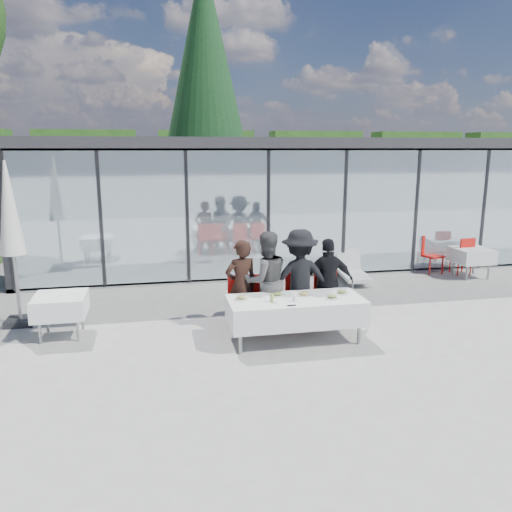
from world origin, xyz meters
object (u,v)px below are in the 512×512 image
(diner_d, at_px, (328,282))
(lounger, at_px, (352,270))
(diner_chair_c, at_px, (298,297))
(conifer_tree, at_px, (205,76))
(diner_b, at_px, (266,281))
(spare_table_left, at_px, (60,306))
(plate_extra, at_px, (332,297))
(juice_bottle, at_px, (272,298))
(dining_table, at_px, (296,311))
(plate_a, at_px, (241,298))
(market_umbrella, at_px, (10,219))
(diner_a, at_px, (241,286))
(diner_c, at_px, (299,279))
(spare_table_right, at_px, (471,256))
(spare_chair_a, at_px, (431,252))
(plate_b, at_px, (278,294))
(diner_chair_d, at_px, (327,295))
(plate_c, at_px, (304,294))
(spare_chair_b, at_px, (464,254))
(folded_eyeglasses, at_px, (292,305))
(diner_chair_b, at_px, (265,299))
(plate_d, at_px, (342,292))
(diner_chair_a, at_px, (241,300))

(diner_d, distance_m, lounger, 3.32)
(diner_chair_c, height_order, conifer_tree, conifer_tree)
(diner_b, height_order, spare_table_left, diner_b)
(diner_chair_c, height_order, plate_extra, diner_chair_c)
(juice_bottle, distance_m, lounger, 4.69)
(dining_table, relative_size, lounger, 1.62)
(diner_b, xyz_separation_m, plate_a, (-0.54, -0.58, -0.11))
(market_umbrella, bearing_deg, plate_a, -23.34)
(diner_a, height_order, diner_c, diner_c)
(spare_table_right, bearing_deg, spare_chair_a, 138.44)
(dining_table, bearing_deg, spare_table_right, 30.60)
(market_umbrella, distance_m, lounger, 7.63)
(plate_extra, height_order, lounger, plate_extra)
(spare_chair_a, height_order, conifer_tree, conifer_tree)
(diner_d, height_order, plate_a, diner_d)
(plate_b, xyz_separation_m, plate_extra, (0.85, -0.33, 0.00))
(diner_chair_d, xyz_separation_m, plate_c, (-0.63, -0.62, 0.24))
(dining_table, height_order, spare_chair_b, spare_chair_b)
(folded_eyeglasses, relative_size, spare_table_right, 0.16)
(diner_b, relative_size, diner_c, 0.99)
(diner_chair_b, bearing_deg, diner_chair_c, 0.00)
(juice_bottle, height_order, spare_chair_b, spare_chair_b)
(plate_b, bearing_deg, diner_chair_d, 27.16)
(diner_chair_c, distance_m, diner_chair_d, 0.55)
(diner_a, xyz_separation_m, plate_b, (0.54, -0.50, -0.05))
(plate_a, relative_size, market_umbrella, 0.08)
(plate_b, xyz_separation_m, conifer_tree, (0.16, 12.77, 5.21))
(plate_extra, relative_size, spare_table_left, 0.27)
(market_umbrella, bearing_deg, spare_chair_b, 9.58)
(plate_b, height_order, spare_chair_b, spare_chair_b)
(plate_c, height_order, spare_table_left, plate_c)
(diner_d, bearing_deg, spare_chair_a, -136.53)
(plate_a, bearing_deg, folded_eyeglasses, -34.21)
(spare_chair_b, bearing_deg, plate_a, -151.94)
(diner_d, bearing_deg, plate_a, 23.00)
(market_umbrella, relative_size, lounger, 2.15)
(plate_d, relative_size, spare_table_left, 0.27)
(diner_a, height_order, plate_extra, diner_a)
(diner_chair_a, bearing_deg, plate_a, -98.85)
(diner_chair_c, distance_m, juice_bottle, 1.15)
(spare_table_left, xyz_separation_m, market_umbrella, (-0.87, 0.79, 1.42))
(plate_d, bearing_deg, diner_b, 153.88)
(diner_c, distance_m, diner_chair_c, 0.36)
(spare_table_right, bearing_deg, diner_d, -151.39)
(juice_bottle, distance_m, conifer_tree, 14.08)
(diner_chair_a, xyz_separation_m, diner_c, (1.07, -0.05, 0.36))
(conifer_tree, bearing_deg, juice_bottle, -91.47)
(diner_a, height_order, juice_bottle, diner_a)
(dining_table, xyz_separation_m, juice_bottle, (-0.44, -0.12, 0.28))
(dining_table, distance_m, market_umbrella, 5.29)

